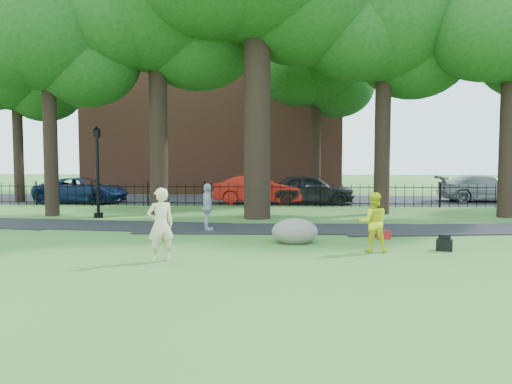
# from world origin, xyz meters

# --- Properties ---
(ground) EXTENTS (120.00, 120.00, 0.00)m
(ground) POSITION_xyz_m (0.00, 0.00, 0.00)
(ground) COLOR #356423
(ground) RESTS_ON ground
(footpath) EXTENTS (36.07, 3.85, 0.03)m
(footpath) POSITION_xyz_m (1.00, 3.90, 0.00)
(footpath) COLOR black
(footpath) RESTS_ON ground
(street) EXTENTS (80.00, 7.00, 0.02)m
(street) POSITION_xyz_m (0.00, 16.00, 0.00)
(street) COLOR black
(street) RESTS_ON ground
(iron_fence) EXTENTS (44.00, 0.04, 1.20)m
(iron_fence) POSITION_xyz_m (0.00, 12.00, 0.60)
(iron_fence) COLOR black
(iron_fence) RESTS_ON ground
(brick_building) EXTENTS (18.00, 8.00, 12.00)m
(brick_building) POSITION_xyz_m (-4.00, 24.00, 6.00)
(brick_building) COLOR brown
(brick_building) RESTS_ON ground
(tree_row) EXTENTS (26.82, 7.96, 12.42)m
(tree_row) POSITION_xyz_m (0.52, 8.40, 8.15)
(tree_row) COLOR black
(tree_row) RESTS_ON ground
(woman) EXTENTS (0.79, 0.71, 1.81)m
(woman) POSITION_xyz_m (-1.89, -1.71, 0.91)
(woman) COLOR beige
(woman) RESTS_ON ground
(man) EXTENTS (0.81, 0.65, 1.61)m
(man) POSITION_xyz_m (3.52, -0.16, 0.80)
(man) COLOR #D3CE11
(man) RESTS_ON ground
(pedestrian) EXTENTS (0.62, 1.03, 1.65)m
(pedestrian) POSITION_xyz_m (-1.52, 3.37, 0.82)
(pedestrian) COLOR #A8A8AD
(pedestrian) RESTS_ON ground
(boulder) EXTENTS (1.62, 1.41, 0.80)m
(boulder) POSITION_xyz_m (1.44, 1.09, 0.40)
(boulder) COLOR #5F5A4F
(boulder) RESTS_ON ground
(lamppost) EXTENTS (0.38, 0.38, 3.84)m
(lamppost) POSITION_xyz_m (-6.69, 6.84, 1.88)
(lamppost) COLOR black
(lamppost) RESTS_ON ground
(backpack) EXTENTS (0.49, 0.39, 0.32)m
(backpack) POSITION_xyz_m (5.50, 0.08, 0.16)
(backpack) COLOR black
(backpack) RESTS_ON ground
(red_bag) EXTENTS (0.42, 0.28, 0.28)m
(red_bag) POSITION_xyz_m (4.22, 1.94, 0.14)
(red_bag) COLOR maroon
(red_bag) RESTS_ON ground
(red_sedan) EXTENTS (4.83, 1.74, 1.58)m
(red_sedan) POSITION_xyz_m (-0.28, 13.50, 0.79)
(red_sedan) COLOR #B9150E
(red_sedan) RESTS_ON ground
(navy_van) EXTENTS (5.26, 2.71, 1.42)m
(navy_van) POSITION_xyz_m (-10.14, 13.50, 0.71)
(navy_van) COLOR #0C1C40
(navy_van) RESTS_ON ground
(grey_car) EXTENTS (4.80, 2.03, 1.62)m
(grey_car) POSITION_xyz_m (2.55, 13.50, 0.81)
(grey_car) COLOR black
(grey_car) RESTS_ON ground
(silver_car) EXTENTS (5.34, 2.36, 1.52)m
(silver_car) POSITION_xyz_m (12.59, 15.40, 0.76)
(silver_car) COLOR gray
(silver_car) RESTS_ON ground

